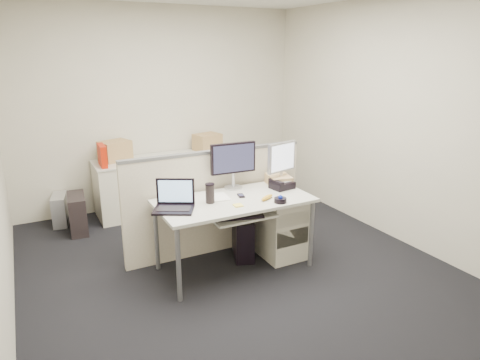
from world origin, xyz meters
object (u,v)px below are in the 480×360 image
desk_phone (282,185)px  desk (234,206)px  laptop (173,197)px  monitor_main (233,166)px

desk_phone → desk: bearing=180.0°
desk → laptop: (-0.62, -0.02, 0.20)m
laptop → monitor_main: bearing=52.1°
monitor_main → desk_phone: 0.55m
monitor_main → laptop: monitor_main is taller
laptop → desk_phone: bearing=33.0°
monitor_main → desk_phone: bearing=-24.8°
desk → monitor_main: monitor_main is taller
desk → monitor_main: bearing=64.9°
monitor_main → laptop: (-0.77, -0.34, -0.11)m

